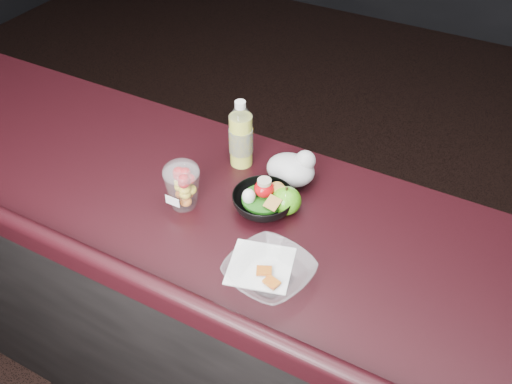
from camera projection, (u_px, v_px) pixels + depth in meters
counter at (226, 312)px, 1.98m from camera, size 4.06×0.71×1.02m
lemonade_bottle at (241, 138)px, 1.73m from camera, size 0.07×0.07×0.22m
fruit_cup at (182, 184)px, 1.59m from camera, size 0.10×0.10×0.15m
green_apple at (286, 201)px, 1.59m from camera, size 0.09×0.09×0.09m
plastic_bag at (292, 169)px, 1.69m from camera, size 0.15×0.12×0.11m
snack_bowl at (263, 201)px, 1.61m from camera, size 0.18×0.18×0.10m
takeout_bowl at (269, 272)px, 1.41m from camera, size 0.25×0.25×0.05m
paper_napkin at (261, 266)px, 1.46m from camera, size 0.20×0.20×0.00m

